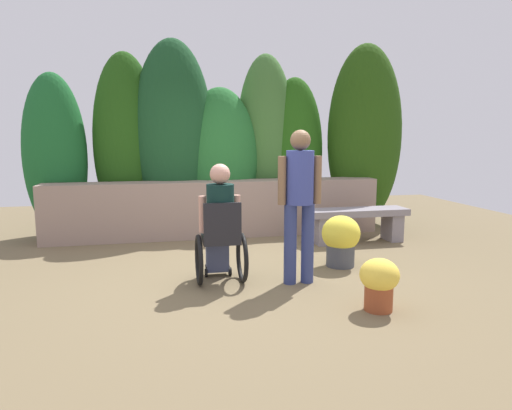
% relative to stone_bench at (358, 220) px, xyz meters
% --- Properties ---
extents(ground_plane, '(12.48, 12.48, 0.00)m').
position_rel_stone_bench_xyz_m(ground_plane, '(-2.06, -1.29, -0.34)').
color(ground_plane, brown).
extents(stone_retaining_wall, '(5.37, 0.49, 0.90)m').
position_rel_stone_bench_xyz_m(stone_retaining_wall, '(-2.06, 0.88, 0.11)').
color(stone_retaining_wall, gray).
rests_on(stone_retaining_wall, ground).
extents(hedge_backdrop, '(6.50, 1.07, 3.25)m').
position_rel_stone_bench_xyz_m(hedge_backdrop, '(-1.69, 1.46, 1.13)').
color(hedge_backdrop, '#1C5F29').
rests_on(hedge_backdrop, ground).
extents(stone_bench, '(1.54, 0.43, 0.52)m').
position_rel_stone_bench_xyz_m(stone_bench, '(0.00, 0.00, 0.00)').
color(stone_bench, gray).
rests_on(stone_bench, ground).
extents(person_in_wheelchair, '(0.53, 0.66, 1.33)m').
position_rel_stone_bench_xyz_m(person_in_wheelchair, '(-2.33, -1.50, 0.28)').
color(person_in_wheelchair, black).
rests_on(person_in_wheelchair, ground).
extents(person_standing_companion, '(0.49, 0.30, 1.69)m').
position_rel_stone_bench_xyz_m(person_standing_companion, '(-1.48, -1.70, 0.63)').
color(person_standing_companion, navy).
rests_on(person_standing_companion, ground).
extents(flower_pot_purple_near, '(0.48, 0.48, 0.64)m').
position_rel_stone_bench_xyz_m(flower_pot_purple_near, '(-0.77, -1.18, 0.01)').
color(flower_pot_purple_near, '#474B53').
rests_on(flower_pot_purple_near, ground).
extents(flower_pot_terracotta_by_wall, '(0.37, 0.37, 0.50)m').
position_rel_stone_bench_xyz_m(flower_pot_terracotta_by_wall, '(-0.99, -2.63, -0.06)').
color(flower_pot_terracotta_by_wall, '#994626').
rests_on(flower_pot_terracotta_by_wall, ground).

